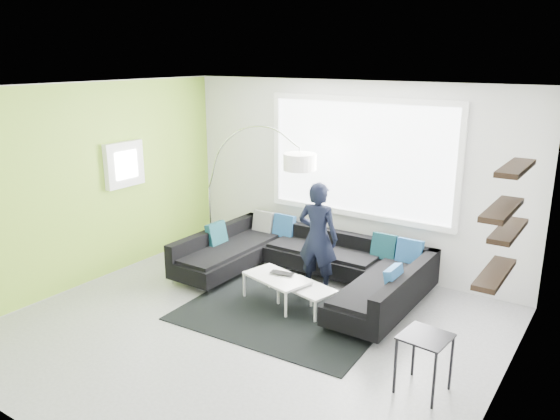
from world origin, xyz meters
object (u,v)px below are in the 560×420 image
at_px(laptop, 281,275).
at_px(side_table, 423,364).
at_px(sectional_sofa, 301,267).
at_px(arc_lamp, 209,187).
at_px(person, 318,238).
at_px(coffee_table, 292,293).

bearing_deg(laptop, side_table, -32.01).
bearing_deg(side_table, laptop, 157.96).
distance_m(sectional_sofa, arc_lamp, 2.24).
bearing_deg(person, laptop, 60.45).
xyz_separation_m(sectional_sofa, person, (0.23, 0.05, 0.46)).
height_order(sectional_sofa, coffee_table, sectional_sofa).
height_order(coffee_table, laptop, laptop).
relative_size(side_table, person, 0.39).
relative_size(coffee_table, person, 0.72).
bearing_deg(coffee_table, person, 100.86).
relative_size(sectional_sofa, arc_lamp, 1.51).
relative_size(arc_lamp, person, 1.40).
relative_size(coffee_table, laptop, 3.17).
bearing_deg(person, coffee_table, 78.63).
bearing_deg(person, arc_lamp, -18.74).
relative_size(coffee_table, side_table, 1.86).
relative_size(arc_lamp, laptop, 6.15).
xyz_separation_m(sectional_sofa, coffee_table, (0.20, -0.55, -0.13)).
distance_m(side_table, person, 2.55).
bearing_deg(arc_lamp, side_table, -18.67).
height_order(arc_lamp, laptop, arc_lamp).
height_order(side_table, person, person).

